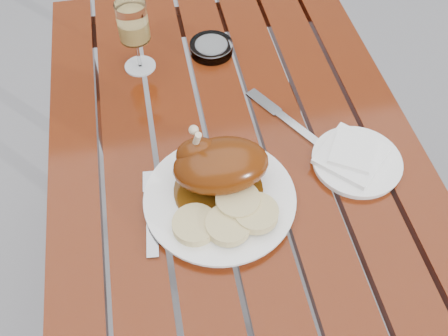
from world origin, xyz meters
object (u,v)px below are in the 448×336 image
Objects in this scene: table at (232,227)px; wine_glass at (135,37)px; side_plate at (357,162)px; dinner_plate at (220,199)px; ashtray at (211,48)px.

wine_glass is at bearing 122.98° from table.
wine_glass is at bearing 136.84° from side_plate.
ashtray is at bearing 82.08° from dinner_plate.
dinner_plate is at bearing -74.54° from wine_glass.
table is at bearing 69.04° from dinner_plate.
side_plate is at bearing 7.70° from dinner_plate.
wine_glass is 0.20m from ashtray.
table is 0.57m from wine_glass.
table is 6.34× the size of side_plate.
table is at bearing -57.02° from wine_glass.
ashtray is (0.18, 0.02, -0.08)m from wine_glass.
dinner_plate is at bearing -110.96° from table.
ashtray is (-0.24, 0.42, 0.01)m from side_plate.
side_plate reaches higher than table.
dinner_plate is 2.76× the size of ashtray.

